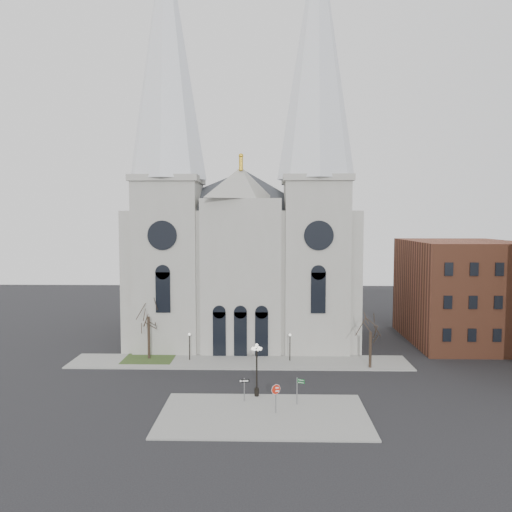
{
  "coord_description": "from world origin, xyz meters",
  "views": [
    {
      "loc": [
        3.32,
        -46.88,
        16.96
      ],
      "look_at": [
        2.04,
        8.0,
        12.9
      ],
      "focal_mm": 35.0,
      "sensor_mm": 36.0,
      "label": 1
    }
  ],
  "objects_px": {
    "street_name_sign": "(298,389)",
    "stop_sign": "(276,392)",
    "one_way_sign": "(244,385)",
    "globe_lamp": "(257,363)"
  },
  "relations": [
    {
      "from": "one_way_sign",
      "to": "street_name_sign",
      "type": "xyz_separation_m",
      "value": [
        4.91,
        -0.69,
        -0.03
      ]
    },
    {
      "from": "stop_sign",
      "to": "one_way_sign",
      "type": "distance_m",
      "value": 4.04
    },
    {
      "from": "globe_lamp",
      "to": "one_way_sign",
      "type": "distance_m",
      "value": 2.47
    },
    {
      "from": "one_way_sign",
      "to": "stop_sign",
      "type": "bearing_deg",
      "value": -53.89
    },
    {
      "from": "globe_lamp",
      "to": "street_name_sign",
      "type": "relative_size",
      "value": 2.06
    },
    {
      "from": "street_name_sign",
      "to": "stop_sign",
      "type": "bearing_deg",
      "value": -109.03
    },
    {
      "from": "stop_sign",
      "to": "globe_lamp",
      "type": "height_order",
      "value": "globe_lamp"
    },
    {
      "from": "one_way_sign",
      "to": "street_name_sign",
      "type": "height_order",
      "value": "street_name_sign"
    },
    {
      "from": "stop_sign",
      "to": "street_name_sign",
      "type": "distance_m",
      "value": 2.97
    },
    {
      "from": "stop_sign",
      "to": "street_name_sign",
      "type": "xyz_separation_m",
      "value": [
        2.04,
        2.12,
        -0.39
      ]
    }
  ]
}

